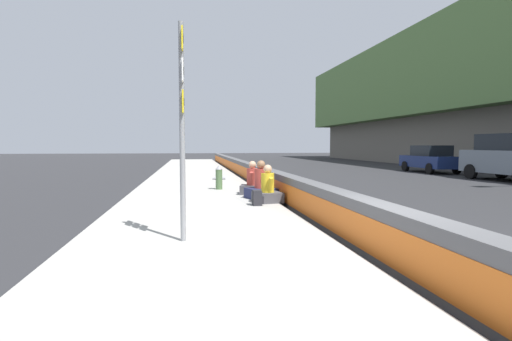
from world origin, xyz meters
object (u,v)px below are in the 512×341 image
fire_hydrant (219,177)px  backpack (257,198)px  route_sign_post (182,115)px  seated_person_middle (261,186)px  seated_person_rear (252,184)px  parked_car_third (512,157)px  seated_person_foreground (268,191)px  parked_car_fourth (430,159)px

fire_hydrant → backpack: fire_hydrant is taller
route_sign_post → fire_hydrant: size_ratio=4.09×
seated_person_middle → seated_person_rear: size_ratio=1.05×
route_sign_post → seated_person_rear: route_sign_post is taller
seated_person_middle → parked_car_third: parked_car_third is taller
seated_person_foreground → seated_person_rear: (1.97, 0.12, 0.01)m
seated_person_foreground → parked_car_third: parked_car_third is taller
seated_person_rear → parked_car_fourth: size_ratio=0.24×
parked_car_third → seated_person_foreground: bearing=114.9°
seated_person_rear → backpack: size_ratio=2.70×
backpack → parked_car_fourth: size_ratio=0.09×
route_sign_post → seated_person_middle: size_ratio=3.16×
parked_car_third → parked_car_fourth: (6.32, 0.18, -0.32)m
seated_person_foreground → backpack: size_ratio=2.64×
fire_hydrant → seated_person_middle: 2.86m
fire_hydrant → parked_car_fourth: size_ratio=0.19×
route_sign_post → fire_hydrant: (7.78, -1.14, -1.65)m
route_sign_post → seated_person_foreground: 5.10m
seated_person_rear → backpack: (-2.45, 0.25, -0.14)m
fire_hydrant → seated_person_middle: seated_person_middle is taller
route_sign_post → parked_car_third: route_sign_post is taller
parked_car_fourth → seated_person_middle: bearing=131.7°
seated_person_rear → seated_person_middle: bearing=-174.8°
seated_person_rear → backpack: 2.47m
seated_person_rear → parked_car_fourth: (10.37, -12.92, 0.39)m
seated_person_foreground → seated_person_rear: bearing=3.6°
backpack → parked_car_fourth: (12.83, -13.17, 0.53)m
fire_hydrant → seated_person_rear: 1.86m
seated_person_rear → parked_car_third: 13.73m
parked_car_third → fire_hydrant: bearing=99.9°
seated_person_foreground → backpack: bearing=142.6°
fire_hydrant → parked_car_third: 14.31m
backpack → parked_car_third: bearing=-64.0°
route_sign_post → seated_person_foreground: bearing=-28.0°
seated_person_middle → backpack: 1.44m
seated_person_middle → backpack: (-1.39, 0.34, -0.16)m
seated_person_foreground → fire_hydrant: bearing=17.2°
seated_person_foreground → parked_car_fourth: size_ratio=0.23×
route_sign_post → parked_car_third: 18.38m
fire_hydrant → route_sign_post: bearing=171.6°
seated_person_foreground → parked_car_third: (6.02, -12.98, 0.71)m
route_sign_post → seated_person_middle: route_sign_post is taller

